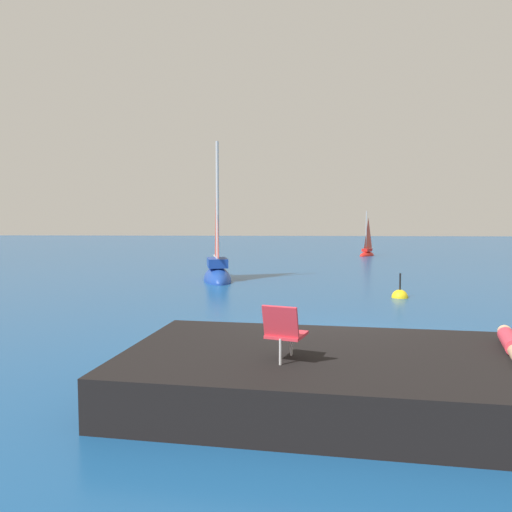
{
  "coord_description": "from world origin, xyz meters",
  "views": [
    {
      "loc": [
        -0.67,
        -9.86,
        2.6
      ],
      "look_at": [
        -1.95,
        8.37,
        1.28
      ],
      "focal_mm": 32.94,
      "sensor_mm": 36.0,
      "label": 1
    }
  ],
  "objects_px": {
    "sailboat_far": "(367,253)",
    "person_sunbather": "(511,344)",
    "sailboat_near": "(217,272)",
    "beach_chair": "(284,330)",
    "marker_buoy": "(400,297)"
  },
  "relations": [
    {
      "from": "sailboat_near",
      "to": "marker_buoy",
      "type": "relative_size",
      "value": 5.92
    },
    {
      "from": "sailboat_far",
      "to": "beach_chair",
      "type": "bearing_deg",
      "value": 23.67
    },
    {
      "from": "sailboat_far",
      "to": "beach_chair",
      "type": "relative_size",
      "value": 4.78
    },
    {
      "from": "sailboat_far",
      "to": "marker_buoy",
      "type": "distance_m",
      "value": 20.49
    },
    {
      "from": "beach_chair",
      "to": "marker_buoy",
      "type": "distance_m",
      "value": 10.88
    },
    {
      "from": "marker_buoy",
      "to": "sailboat_near",
      "type": "bearing_deg",
      "value": 148.26
    },
    {
      "from": "sailboat_far",
      "to": "person_sunbather",
      "type": "height_order",
      "value": "sailboat_far"
    },
    {
      "from": "sailboat_near",
      "to": "marker_buoy",
      "type": "xyz_separation_m",
      "value": [
        7.02,
        -4.35,
        -0.36
      ]
    },
    {
      "from": "person_sunbather",
      "to": "marker_buoy",
      "type": "height_order",
      "value": "person_sunbather"
    },
    {
      "from": "sailboat_near",
      "to": "marker_buoy",
      "type": "height_order",
      "value": "sailboat_near"
    },
    {
      "from": "person_sunbather",
      "to": "beach_chair",
      "type": "bearing_deg",
      "value": -60.17
    },
    {
      "from": "sailboat_near",
      "to": "beach_chair",
      "type": "distance_m",
      "value": 14.8
    },
    {
      "from": "beach_chair",
      "to": "marker_buoy",
      "type": "relative_size",
      "value": 0.71
    },
    {
      "from": "sailboat_far",
      "to": "person_sunbather",
      "type": "distance_m",
      "value": 29.84
    },
    {
      "from": "person_sunbather",
      "to": "marker_buoy",
      "type": "distance_m",
      "value": 9.39
    }
  ]
}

